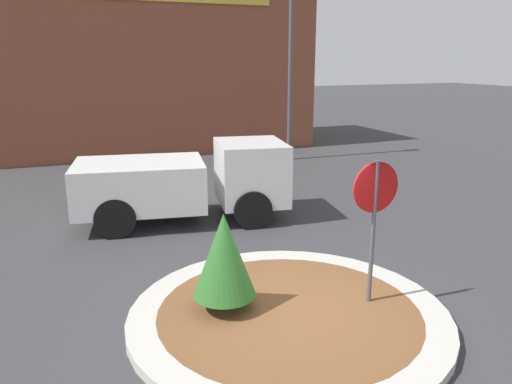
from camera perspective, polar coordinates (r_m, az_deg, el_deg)
ground_plane at (r=8.32m, az=3.73°, el=-14.32°), size 120.00×120.00×0.00m
traffic_island at (r=8.28m, az=3.74°, el=-13.83°), size 5.13×5.13×0.16m
stop_sign at (r=8.12m, az=13.40°, el=-1.68°), size 0.82×0.07×2.55m
island_shrub at (r=7.92m, az=-3.67°, el=-7.20°), size 1.01×1.01×1.60m
utility_truck at (r=12.82m, az=-8.00°, el=1.29°), size 5.54×3.01×1.99m
storefront_building at (r=24.03m, az=-13.98°, el=13.87°), size 15.56×6.07×7.48m
light_pole at (r=20.36m, az=3.96°, el=15.75°), size 0.70×0.30×7.50m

